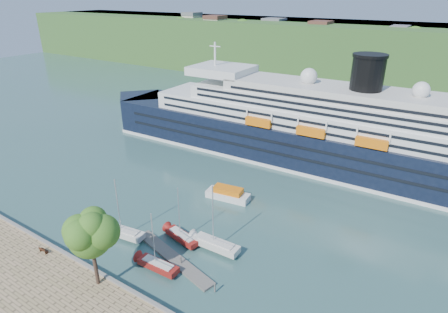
% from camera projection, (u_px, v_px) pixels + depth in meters
% --- Properties ---
extents(ground, '(400.00, 400.00, 0.00)m').
position_uv_depth(ground, '(100.00, 277.00, 51.85)').
color(ground, '#335A58').
rests_on(ground, ground).
extents(far_hillside, '(400.00, 50.00, 24.00)m').
position_uv_depth(far_hillside, '(372.00, 54.00, 157.77)').
color(far_hillside, '#376327').
rests_on(far_hillside, ground).
extents(quay_coping, '(220.00, 0.50, 0.30)m').
position_uv_depth(quay_coping, '(98.00, 272.00, 51.23)').
color(quay_coping, slate).
rests_on(quay_coping, promenade).
extents(cruise_ship, '(113.60, 20.62, 25.39)m').
position_uv_depth(cruise_ship, '(306.00, 108.00, 82.86)').
color(cruise_ship, black).
rests_on(cruise_ship, ground).
extents(park_bench, '(1.54, 0.69, 0.97)m').
position_uv_depth(park_bench, '(44.00, 250.00, 55.07)').
color(park_bench, '#3F2112').
rests_on(park_bench, promenade).
extents(promenade_tree, '(7.31, 7.31, 12.11)m').
position_uv_depth(promenade_tree, '(92.00, 246.00, 47.02)').
color(promenade_tree, '#30631A').
rests_on(promenade_tree, promenade).
extents(floating_pontoon, '(16.67, 5.95, 0.37)m').
position_uv_depth(floating_pontoon, '(173.00, 258.00, 55.36)').
color(floating_pontoon, slate).
rests_on(floating_pontoon, ground).
extents(sailboat_white_near, '(7.97, 3.24, 10.00)m').
position_uv_depth(sailboat_white_near, '(121.00, 211.00, 58.16)').
color(sailboat_white_near, silver).
rests_on(sailboat_white_near, ground).
extents(sailboat_red, '(7.01, 2.18, 8.97)m').
position_uv_depth(sailboat_red, '(156.00, 245.00, 51.28)').
color(sailboat_red, maroon).
rests_on(sailboat_red, ground).
extents(sailboat_white_far, '(8.24, 2.51, 10.56)m').
position_uv_depth(sailboat_white_far, '(216.00, 221.00, 55.08)').
color(sailboat_white_far, silver).
rests_on(sailboat_white_far, ground).
extents(tender_launch, '(8.77, 4.09, 2.33)m').
position_uv_depth(tender_launch, '(228.00, 193.00, 71.12)').
color(tender_launch, orange).
rests_on(tender_launch, ground).
extents(sailboat_extra, '(7.27, 3.28, 9.08)m').
position_uv_depth(sailboat_extra, '(181.00, 217.00, 57.42)').
color(sailboat_extra, maroon).
rests_on(sailboat_extra, ground).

